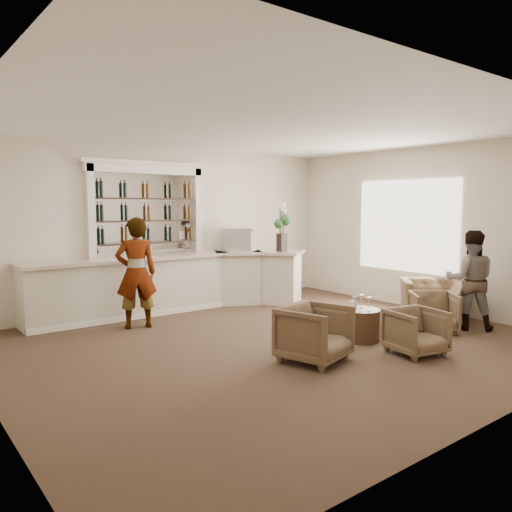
{
  "coord_description": "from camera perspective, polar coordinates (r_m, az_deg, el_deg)",
  "views": [
    {
      "loc": [
        -4.89,
        -5.82,
        2.16
      ],
      "look_at": [
        0.3,
        0.9,
        1.27
      ],
      "focal_mm": 35.0,
      "sensor_mm": 36.0,
      "label": 1
    }
  ],
  "objects": [
    {
      "name": "bar_counter",
      "position": [
        10.13,
        -9.37,
        -3.08
      ],
      "size": [
        5.72,
        1.8,
        1.14
      ],
      "color": "silver",
      "rests_on": "ground"
    },
    {
      "name": "wine_glass_tbl_c",
      "position": [
        8.01,
        12.82,
        -5.34
      ],
      "size": [
        0.07,
        0.07,
        0.21
      ],
      "primitive_type": null,
      "color": "white",
      "rests_on": "cocktail_table"
    },
    {
      "name": "napkin_holder",
      "position": [
        8.14,
        11.07,
        -5.44
      ],
      "size": [
        0.08,
        0.08,
        0.12
      ],
      "primitive_type": "cube",
      "color": "white",
      "rests_on": "cocktail_table"
    },
    {
      "name": "armchair_center",
      "position": [
        7.59,
        17.83,
        -8.23
      ],
      "size": [
        0.83,
        0.85,
        0.66
      ],
      "primitive_type": "imported",
      "rotation": [
        0.0,
        0.0,
        -0.19
      ],
      "color": "brown",
      "rests_on": "ground"
    },
    {
      "name": "wine_glass_tbl_b",
      "position": [
        8.19,
        11.95,
        -5.07
      ],
      "size": [
        0.07,
        0.07,
        0.21
      ],
      "primitive_type": null,
      "color": "white",
      "rests_on": "cocktail_table"
    },
    {
      "name": "espresso_machine",
      "position": [
        10.87,
        -2.37,
        1.92
      ],
      "size": [
        0.69,
        0.63,
        0.49
      ],
      "primitive_type": "cube",
      "rotation": [
        0.0,
        0.0,
        -0.35
      ],
      "color": "#BCBBC0",
      "rests_on": "bar_counter"
    },
    {
      "name": "back_bar_alcove",
      "position": [
        10.22,
        -12.28,
        5.15
      ],
      "size": [
        2.64,
        0.25,
        3.0
      ],
      "color": "white",
      "rests_on": "ground"
    },
    {
      "name": "flower_vase",
      "position": [
        10.67,
        2.98,
        3.59
      ],
      "size": [
        0.27,
        0.27,
        1.01
      ],
      "color": "black",
      "rests_on": "bar_counter"
    },
    {
      "name": "wine_glass_bar_left",
      "position": [
        9.7,
        -12.51,
        0.45
      ],
      "size": [
        0.07,
        0.07,
        0.21
      ],
      "primitive_type": null,
      "color": "white",
      "rests_on": "bar_counter"
    },
    {
      "name": "ground",
      "position": [
        7.9,
        2.31,
        -9.85
      ],
      "size": [
        8.0,
        8.0,
        0.0
      ],
      "primitive_type": "plane",
      "color": "#4E3727",
      "rests_on": "ground"
    },
    {
      "name": "armchair_left",
      "position": [
        6.96,
        6.69,
        -8.77
      ],
      "size": [
        1.03,
        1.05,
        0.78
      ],
      "primitive_type": "imported",
      "rotation": [
        0.0,
        0.0,
        0.27
      ],
      "color": "brown",
      "rests_on": "ground"
    },
    {
      "name": "wine_glass_tbl_a",
      "position": [
        7.99,
        11.19,
        -5.33
      ],
      "size": [
        0.07,
        0.07,
        0.21
      ],
      "primitive_type": null,
      "color": "white",
      "rests_on": "cocktail_table"
    },
    {
      "name": "armchair_far",
      "position": [
        10.0,
        19.53,
        -4.69
      ],
      "size": [
        1.48,
        1.49,
        0.73
      ],
      "primitive_type": "imported",
      "rotation": [
        0.0,
        0.0,
        -0.82
      ],
      "color": "brown",
      "rests_on": "ground"
    },
    {
      "name": "guest",
      "position": [
        9.33,
        23.27,
        -2.53
      ],
      "size": [
        1.02,
        1.05,
        1.71
      ],
      "primitive_type": "imported",
      "rotation": [
        0.0,
        0.0,
        2.24
      ],
      "color": "gray",
      "rests_on": "ground"
    },
    {
      "name": "armchair_right",
      "position": [
        9.04,
        19.62,
        -6.0
      ],
      "size": [
        1.02,
        1.03,
        0.67
      ],
      "primitive_type": "imported",
      "rotation": [
        0.0,
        0.0,
        -0.74
      ],
      "color": "brown",
      "rests_on": "ground"
    },
    {
      "name": "cocktail_table",
      "position": [
        8.14,
        11.86,
        -7.7
      ],
      "size": [
        0.6,
        0.6,
        0.5
      ],
      "primitive_type": "cylinder",
      "color": "#482D1F",
      "rests_on": "ground"
    },
    {
      "name": "sommelier",
      "position": [
        8.88,
        -13.54,
        -1.9
      ],
      "size": [
        0.81,
        0.64,
        1.93
      ],
      "primitive_type": "imported",
      "rotation": [
        0.0,
        0.0,
        2.86
      ],
      "color": "gray",
      "rests_on": "ground"
    },
    {
      "name": "room_shell",
      "position": [
        8.26,
        0.06,
        7.25
      ],
      "size": [
        8.04,
        7.02,
        3.32
      ],
      "color": "beige",
      "rests_on": "ground"
    },
    {
      "name": "wine_glass_bar_right",
      "position": [
        9.79,
        -11.94,
        0.52
      ],
      "size": [
        0.07,
        0.07,
        0.21
      ],
      "primitive_type": null,
      "color": "white",
      "rests_on": "bar_counter"
    }
  ]
}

